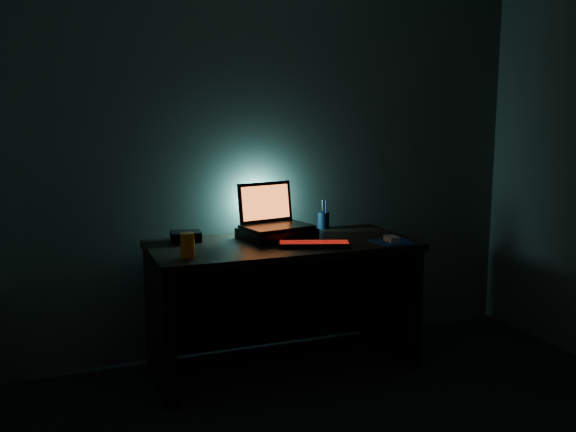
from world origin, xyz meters
The scene contains 10 objects.
room centered at (0.00, 0.00, 1.25)m, with size 3.50×4.00×2.50m.
desk centered at (0.00, 1.67, 0.49)m, with size 1.50×0.70×0.75m.
riser centered at (0.01, 1.74, 0.78)m, with size 0.40×0.30×0.06m, color black.
laptop centered at (0.00, 1.79, 0.87)m, with size 0.43×0.35×0.26m.
keyboard centered at (0.13, 1.46, 0.76)m, with size 0.42×0.25×0.02m.
mousepad centered at (0.58, 1.39, 0.75)m, with size 0.22×0.20×0.00m, color navy.
mouse centered at (0.58, 1.39, 0.77)m, with size 0.06×0.10×0.03m, color #939498.
pen_cup centered at (0.39, 1.92, 0.80)m, with size 0.07×0.07×0.10m, color black.
juice_glass centered at (-0.58, 1.45, 0.81)m, with size 0.07×0.07×0.12m, color orange.
router centered at (-0.51, 1.85, 0.78)m, with size 0.18×0.15×0.06m.
Camera 1 is at (-1.25, -1.73, 1.50)m, focal length 40.00 mm.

